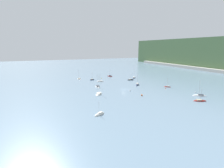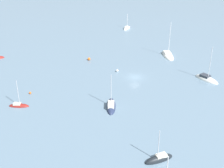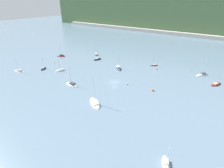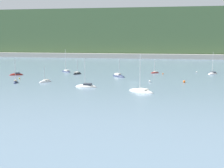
% 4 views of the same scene
% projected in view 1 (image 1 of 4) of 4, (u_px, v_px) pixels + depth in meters
% --- Properties ---
extents(ground_plane, '(600.00, 600.00, 0.00)m').
position_uv_depth(ground_plane, '(124.00, 89.00, 116.66)').
color(ground_plane, slate).
extents(sailboat_0, '(3.63, 6.13, 6.65)m').
position_uv_depth(sailboat_0, '(100.00, 82.00, 142.74)').
color(sailboat_0, white).
rests_on(sailboat_0, ground_plane).
extents(sailboat_1, '(2.80, 4.86, 7.81)m').
position_uv_depth(sailboat_1, '(92.00, 80.00, 149.85)').
color(sailboat_1, '#232D4C').
rests_on(sailboat_1, ground_plane).
extents(sailboat_2, '(5.05, 7.07, 8.22)m').
position_uv_depth(sailboat_2, '(200.00, 101.00, 91.32)').
color(sailboat_2, maroon).
rests_on(sailboat_2, ground_plane).
extents(sailboat_3, '(3.88, 5.77, 6.77)m').
position_uv_depth(sailboat_3, '(100.00, 115.00, 72.87)').
color(sailboat_3, white).
rests_on(sailboat_3, ground_plane).
extents(sailboat_4, '(7.26, 2.91, 10.54)m').
position_uv_depth(sailboat_4, '(98.00, 87.00, 123.51)').
color(sailboat_4, white).
rests_on(sailboat_4, ground_plane).
extents(sailboat_5, '(5.75, 4.39, 7.77)m').
position_uv_depth(sailboat_5, '(110.00, 76.00, 167.97)').
color(sailboat_5, maroon).
rests_on(sailboat_5, ground_plane).
extents(sailboat_6, '(8.98, 7.49, 12.10)m').
position_uv_depth(sailboat_6, '(99.00, 94.00, 104.68)').
color(sailboat_6, white).
rests_on(sailboat_6, ground_plane).
extents(sailboat_7, '(4.33, 4.45, 7.31)m').
position_uv_depth(sailboat_7, '(167.00, 87.00, 123.47)').
color(sailboat_7, maroon).
rests_on(sailboat_7, ground_plane).
extents(sailboat_8, '(6.94, 6.50, 8.88)m').
position_uv_depth(sailboat_8, '(137.00, 85.00, 129.75)').
color(sailboat_8, '#232D4C').
rests_on(sailboat_8, ground_plane).
extents(sailboat_9, '(5.91, 7.85, 10.49)m').
position_uv_depth(sailboat_9, '(199.00, 96.00, 101.20)').
color(sailboat_9, white).
rests_on(sailboat_9, ground_plane).
extents(sailboat_10, '(3.21, 5.80, 7.35)m').
position_uv_depth(sailboat_10, '(131.00, 80.00, 149.43)').
color(sailboat_10, black).
rests_on(sailboat_10, ground_plane).
extents(sailboat_11, '(7.39, 3.02, 9.08)m').
position_uv_depth(sailboat_11, '(79.00, 79.00, 152.82)').
color(sailboat_11, silver).
rests_on(sailboat_11, ground_plane).
extents(sailboat_12, '(7.00, 6.98, 11.23)m').
position_uv_depth(sailboat_12, '(134.00, 78.00, 159.70)').
color(sailboat_12, '#232D4C').
rests_on(sailboat_12, ground_plane).
extents(mooring_buoy_0, '(0.56, 0.56, 0.56)m').
position_uv_depth(mooring_buoy_0, '(166.00, 88.00, 118.15)').
color(mooring_buoy_0, orange).
rests_on(mooring_buoy_0, ground_plane).
extents(mooring_buoy_1, '(0.57, 0.57, 0.57)m').
position_uv_depth(mooring_buoy_1, '(195.00, 92.00, 108.65)').
color(mooring_buoy_1, white).
rests_on(mooring_buoy_1, ground_plane).
extents(mooring_buoy_2, '(0.89, 0.89, 0.89)m').
position_uv_depth(mooring_buoy_2, '(142.00, 95.00, 101.17)').
color(mooring_buoy_2, orange).
rests_on(mooring_buoy_2, ground_plane).
extents(mooring_buoy_3, '(0.71, 0.71, 0.71)m').
position_uv_depth(mooring_buoy_3, '(130.00, 91.00, 111.75)').
color(mooring_buoy_3, white).
rests_on(mooring_buoy_3, ground_plane).
extents(mooring_buoy_4, '(0.52, 0.52, 0.52)m').
position_uv_depth(mooring_buoy_4, '(102.00, 78.00, 157.05)').
color(mooring_buoy_4, yellow).
rests_on(mooring_buoy_4, ground_plane).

